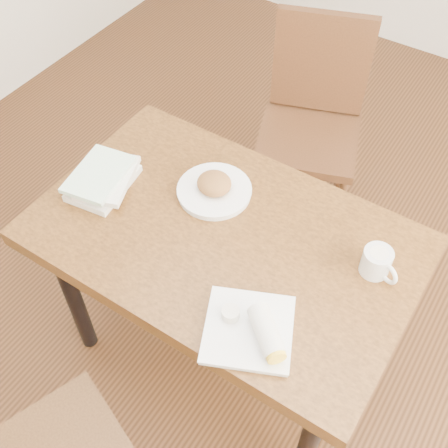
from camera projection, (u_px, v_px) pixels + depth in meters
The scene contains 7 objects.
ground at pixel (224, 349), 2.30m from camera, with size 4.00×5.00×0.01m, color #472814.
table at pixel (224, 252), 1.79m from camera, with size 1.17×0.74×0.75m.
chair_far at pixel (313, 113), 2.40m from camera, with size 0.54×0.54×0.95m.
plate_scone at pixel (214, 188), 1.81m from camera, with size 0.24×0.24×0.08m.
coffee_mug at pixel (377, 262), 1.59m from camera, with size 0.12×0.09×0.09m.
plate_burrito at pixel (254, 330), 1.48m from camera, with size 0.31×0.31×0.08m.
book_stack at pixel (103, 179), 1.82m from camera, with size 0.23×0.27×0.06m.
Camera 1 is at (0.58, -0.90, 2.09)m, focal length 45.00 mm.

